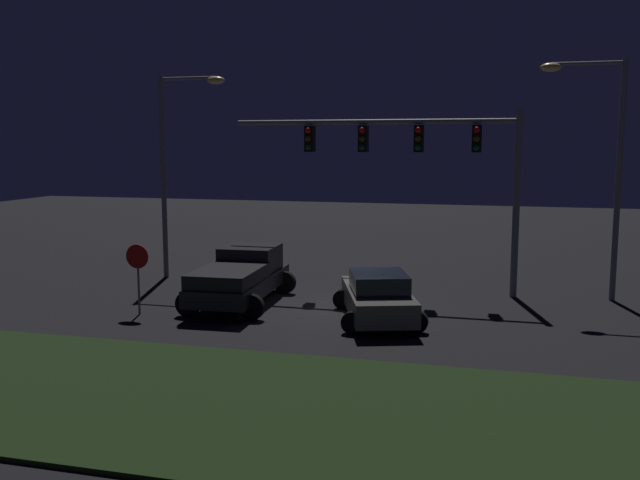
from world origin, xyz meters
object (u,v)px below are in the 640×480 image
Objects in this scene: traffic_signal_gantry at (420,152)px; car_sedan at (378,297)px; pickup_truck at (241,274)px; street_lamp_left at (176,151)px; street_lamp_right at (602,150)px; stop_sign at (138,266)px.

car_sedan is at bearing -97.85° from traffic_signal_gantry.
car_sedan is 0.46× the size of traffic_signal_gantry.
pickup_truck is 6.73m from street_lamp_left.
car_sedan is 0.60× the size of street_lamp_left.
traffic_signal_gantry is at bearing -26.15° from car_sedan.
street_lamp_left is at bearing -179.62° from street_lamp_right.
stop_sign is at bearing -144.55° from traffic_signal_gantry.
car_sedan is 9.33m from street_lamp_right.
traffic_signal_gantry is 1.30× the size of street_lamp_left.
traffic_signal_gantry reaches higher than stop_sign.
pickup_truck is 0.53× the size of traffic_signal_gantry.
street_lamp_left is (-9.52, 0.17, 0.01)m from traffic_signal_gantry.
street_lamp_left reaches higher than traffic_signal_gantry.
street_lamp_right reaches higher than stop_sign.
street_lamp_left is (-8.90, 4.69, 4.30)m from car_sedan.
car_sedan is 2.13× the size of stop_sign.
street_lamp_right is 3.64× the size of stop_sign.
street_lamp_right is (6.70, 4.79, 4.39)m from car_sedan.
street_lamp_left is 6.99m from stop_sign.
car_sedan is (4.86, -1.14, -0.26)m from pickup_truck.
traffic_signal_gantry is 9.53m from street_lamp_left.
stop_sign is (-14.08, -5.98, -3.57)m from street_lamp_right.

